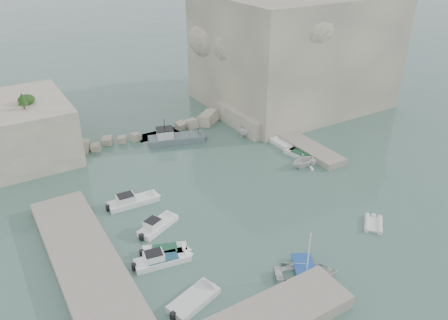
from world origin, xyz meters
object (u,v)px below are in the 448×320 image
motorboat_e (194,302)px  inflatable_dinghy (373,225)px  tender_east_a (303,166)px  tender_east_b (302,157)px  motorboat_c (165,254)px  motorboat_a (134,204)px  rowboat (306,277)px  tender_east_d (253,134)px  work_boat (177,142)px  motorboat_d (163,263)px  motorboat_b (158,228)px  tender_east_c (284,147)px

motorboat_e → inflatable_dinghy: (19.35, -0.28, 0.00)m
tender_east_a → tender_east_b: size_ratio=0.72×
motorboat_c → tender_east_b: size_ratio=0.85×
motorboat_a → rowboat: bearing=-62.5°
tender_east_a → tender_east_d: size_ratio=0.75×
rowboat → work_boat: size_ratio=0.64×
rowboat → motorboat_d: bearing=79.0°
motorboat_b → motorboat_e: bearing=-122.8°
motorboat_b → tender_east_d: 23.83m
tender_east_a → tender_east_b: (1.50, 1.97, 0.00)m
rowboat → tender_east_d: tender_east_d is taller
tender_east_b → motorboat_d: bearing=97.1°
motorboat_e → tender_east_c: same height
motorboat_c → tender_east_c: bearing=48.6°
motorboat_c → tender_east_a: size_ratio=1.17×
motorboat_c → motorboat_d: (-0.66, -0.96, 0.00)m
motorboat_a → motorboat_b: size_ratio=1.21×
motorboat_d → motorboat_e: motorboat_d is taller
motorboat_a → rowboat: motorboat_a is taller
motorboat_c → work_boat: size_ratio=0.53×
rowboat → work_boat: 28.83m
motorboat_a → tender_east_a: 20.50m
motorboat_c → tender_east_a: 21.64m
work_boat → tender_east_d: bearing=-1.4°
rowboat → tender_east_b: 21.51m
motorboat_a → tender_east_d: 21.91m
motorboat_a → work_boat: size_ratio=0.70×
motorboat_b → inflatable_dinghy: 20.67m
motorboat_d → motorboat_c: bearing=64.9°
motorboat_d → tender_east_d: tender_east_d is taller
motorboat_b → tender_east_c: size_ratio=1.00×
tender_east_c → work_boat: bearing=50.2°
tender_east_c → motorboat_c: bearing=114.6°
motorboat_b → tender_east_c: bearing=-4.7°
motorboat_d → inflatable_dinghy: (19.53, -5.65, 0.00)m
motorboat_a → tender_east_d: tender_east_d is taller
tender_east_a → work_boat: size_ratio=0.45×
inflatable_dinghy → tender_east_b: tender_east_b is taller
tender_east_a → work_boat: (-10.02, 14.06, 0.00)m
inflatable_dinghy → tender_east_c: tender_east_c is taller
tender_east_c → work_boat: work_boat is taller
motorboat_b → motorboat_a: bearing=70.9°
motorboat_a → tender_east_a: bearing=-5.5°
tender_east_c → rowboat: bearing=143.5°
tender_east_d → work_boat: size_ratio=0.60×
tender_east_c → work_boat: (-11.39, 8.64, 0.00)m
motorboat_e → motorboat_a: bearing=68.5°
motorboat_b → motorboat_d: bearing=-133.8°
inflatable_dinghy → tender_east_a: bearing=39.9°
motorboat_b → tender_east_a: (19.80, 2.24, 0.00)m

